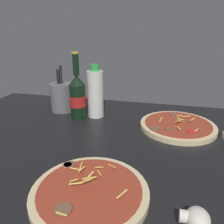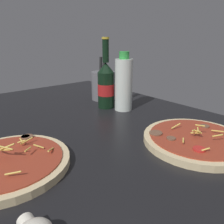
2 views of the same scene
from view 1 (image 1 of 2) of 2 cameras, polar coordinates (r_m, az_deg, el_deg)
name	(u,v)px [view 1 (image 1 of 2)]	position (r cm, az deg, el deg)	size (l,w,h in cm)	color
counter_slab	(138,148)	(72.83, 6.72, -9.44)	(160.00, 90.00, 2.50)	black
pizza_near	(90,192)	(52.39, -5.82, -20.04)	(26.55, 26.55, 5.52)	beige
pizza_far	(178,126)	(86.61, 16.74, -3.45)	(28.05, 28.05, 5.20)	beige
beer_bottle	(78,96)	(91.58, -8.98, 4.14)	(6.56, 6.56, 27.29)	black
oil_bottle	(95,93)	(92.13, -4.35, 4.93)	(6.78, 6.78, 22.28)	silver
mushroom_left	(196,219)	(48.24, 21.14, -24.54)	(5.64, 5.38, 3.76)	white
utensil_crock	(62,97)	(102.53, -12.89, 3.94)	(10.60, 10.60, 20.41)	slate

